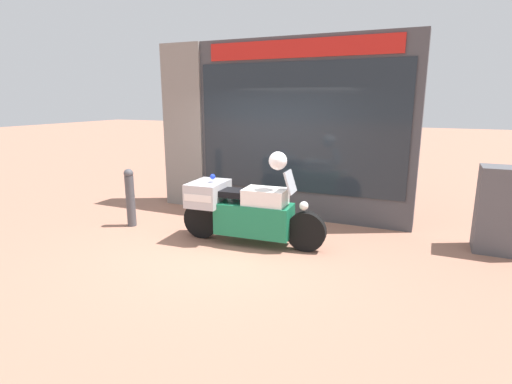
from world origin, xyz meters
TOP-DOWN VIEW (x-y plane):
  - ground_plane at (0.00, 0.00)m, footprint 60.00×60.00m
  - shop_building at (-0.40, 2.00)m, footprint 5.15×0.55m
  - window_display at (0.39, 2.03)m, footprint 3.77×0.30m
  - paramedic_motorcycle at (0.07, 0.16)m, footprint 2.41×0.77m
  - utility_cabinet at (3.86, 1.39)m, footprint 0.77×0.53m
  - white_helmet at (0.66, 0.20)m, footprint 0.28×0.28m
  - street_bollard at (-2.18, 0.12)m, footprint 0.17×0.17m

SIDE VIEW (x-z plane):
  - ground_plane at x=0.00m, z-range 0.00..0.00m
  - window_display at x=0.39m, z-range -0.53..1.49m
  - street_bollard at x=-2.18m, z-range 0.02..1.09m
  - paramedic_motorcycle at x=0.07m, z-range -0.06..1.18m
  - utility_cabinet at x=3.86m, z-range 0.00..1.31m
  - white_helmet at x=0.66m, z-range 1.24..1.52m
  - shop_building at x=-0.40m, z-range 0.01..3.40m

